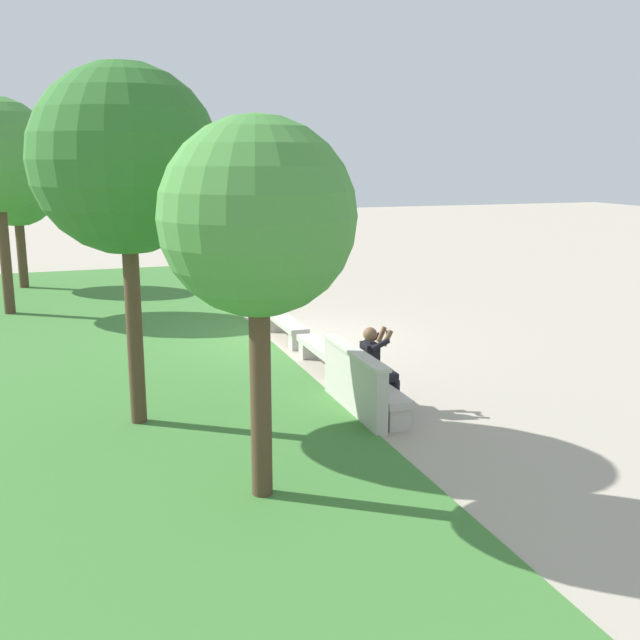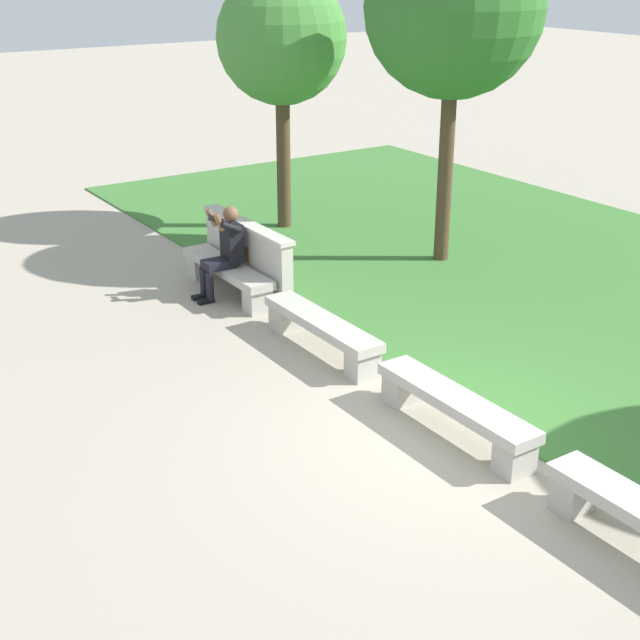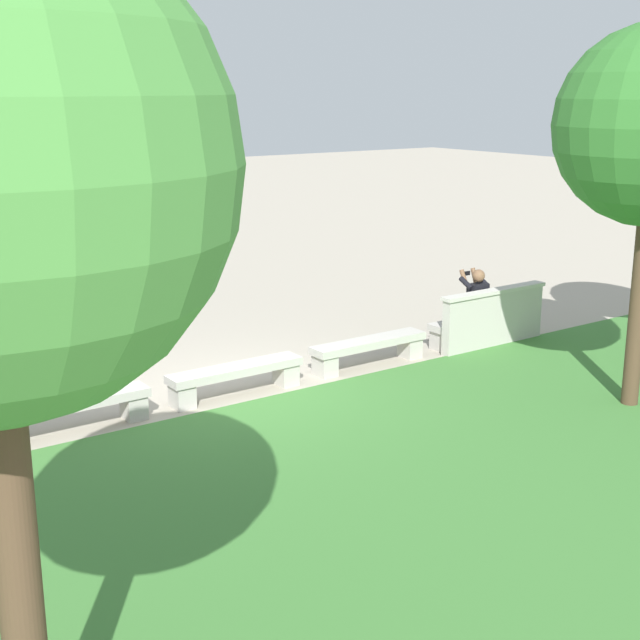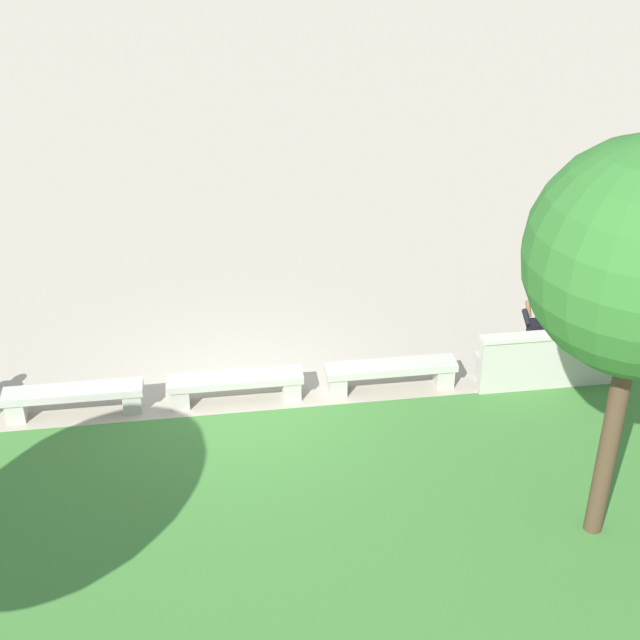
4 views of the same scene
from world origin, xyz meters
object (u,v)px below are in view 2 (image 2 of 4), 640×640
at_px(person_photographer, 225,248).
at_px(tree_left_background, 454,8).
at_px(bench_near, 322,329).
at_px(bench_mid, 455,408).
at_px(tree_behind_wall, 282,40).
at_px(bench_main, 227,273).

relative_size(person_photographer, tree_left_background, 0.25).
bearing_deg(bench_near, bench_mid, 0.00).
height_order(tree_behind_wall, tree_left_background, tree_left_background).
height_order(person_photographer, tree_left_background, tree_left_background).
bearing_deg(tree_left_background, bench_mid, -39.34).
distance_m(bench_near, person_photographer, 2.40).
bearing_deg(person_photographer, bench_near, 1.89).
bearing_deg(bench_near, tree_behind_wall, 153.43).
relative_size(bench_mid, person_photographer, 1.58).
distance_m(bench_near, tree_left_background, 5.36).
bearing_deg(tree_left_background, bench_near, -62.10).
xyz_separation_m(bench_main, person_photographer, (0.10, -0.08, 0.43)).
bearing_deg(bench_near, person_photographer, -178.11).
relative_size(bench_mid, tree_left_background, 0.40).
bearing_deg(tree_behind_wall, bench_main, -45.38).
bearing_deg(tree_left_background, bench_main, -99.14).
xyz_separation_m(bench_mid, tree_left_background, (-4.34, 3.56, 3.54)).
xyz_separation_m(person_photographer, tree_behind_wall, (-2.49, 2.50, 2.50)).
bearing_deg(bench_main, person_photographer, -38.99).
distance_m(bench_mid, person_photographer, 4.84).
distance_m(bench_main, person_photographer, 0.45).
bearing_deg(person_photographer, bench_main, 141.01).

